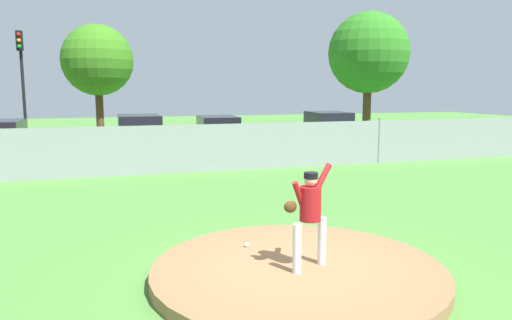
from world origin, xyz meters
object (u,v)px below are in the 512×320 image
object	(u,v)px
parked_car_silver	(328,131)
traffic_light_near	(22,71)
parked_car_red	(0,142)
parked_car_slate	(140,137)
baseball	(246,245)
traffic_cone_orange	(265,140)
parked_car_charcoal	(218,136)
pitcher_youth	(310,210)

from	to	relation	value
parked_car_silver	traffic_light_near	world-z (taller)	traffic_light_near
parked_car_red	parked_car_slate	distance (m)	5.42
baseball	parked_car_slate	world-z (taller)	parked_car_slate
parked_car_slate	traffic_cone_orange	world-z (taller)	parked_car_slate
parked_car_red	traffic_cone_orange	size ratio (longest dim) A/B	8.70
parked_car_slate	traffic_light_near	bearing A→B (deg)	144.55
baseball	parked_car_silver	bearing A→B (deg)	59.58
parked_car_red	traffic_light_near	bearing A→B (deg)	84.14
parked_car_charcoal	traffic_light_near	distance (m)	9.68
pitcher_youth	traffic_light_near	world-z (taller)	traffic_light_near
baseball	traffic_light_near	xyz separation A→B (m)	(-5.94, 17.22, 3.51)
parked_car_slate	parked_car_charcoal	xyz separation A→B (m)	(3.45, -0.08, -0.04)
pitcher_youth	traffic_light_near	distance (m)	19.77
traffic_cone_orange	parked_car_slate	bearing A→B (deg)	-159.90
pitcher_youth	parked_car_slate	bearing A→B (deg)	95.96
parked_car_slate	traffic_light_near	world-z (taller)	traffic_light_near
pitcher_youth	traffic_cone_orange	distance (m)	17.99
baseball	parked_car_slate	size ratio (longest dim) A/B	0.02
parked_car_silver	traffic_cone_orange	world-z (taller)	parked_car_silver
baseball	parked_car_silver	size ratio (longest dim) A/B	0.02
parked_car_red	parked_car_charcoal	distance (m)	8.87
pitcher_youth	parked_car_silver	bearing A→B (deg)	63.56
parked_car_charcoal	parked_car_slate	bearing A→B (deg)	178.65
parked_car_silver	parked_car_charcoal	size ratio (longest dim) A/B	1.03
traffic_light_near	parked_car_slate	bearing A→B (deg)	-35.45
baseball	traffic_light_near	size ratio (longest dim) A/B	0.01
baseball	traffic_light_near	distance (m)	18.55
parked_car_red	parked_car_silver	distance (m)	14.46
baseball	parked_car_red	xyz separation A→B (m)	(-6.33, 13.39, 0.58)
pitcher_youth	baseball	distance (m)	1.64
parked_car_red	parked_car_slate	world-z (taller)	parked_car_slate
parked_car_silver	parked_car_charcoal	world-z (taller)	parked_car_silver
baseball	parked_car_charcoal	size ratio (longest dim) A/B	0.02
traffic_cone_orange	traffic_light_near	bearing A→B (deg)	174.14
parked_car_red	parked_car_charcoal	bearing A→B (deg)	1.11
traffic_light_near	parked_car_charcoal	bearing A→B (deg)	-23.33
parked_car_slate	traffic_light_near	size ratio (longest dim) A/B	0.85
parked_car_charcoal	traffic_light_near	xyz separation A→B (m)	(-8.47, 3.65, 2.93)
parked_car_red	parked_car_charcoal	xyz separation A→B (m)	(8.86, 0.17, 0.00)
parked_car_silver	parked_car_charcoal	distance (m)	5.60
traffic_cone_orange	parked_car_red	bearing A→B (deg)	-167.53
baseball	parked_car_slate	xyz separation A→B (m)	(-0.92, 13.64, 0.62)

